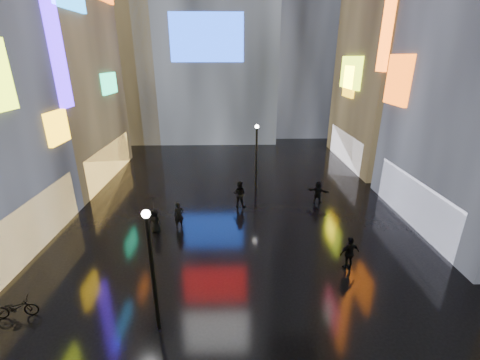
{
  "coord_description": "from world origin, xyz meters",
  "views": [
    {
      "loc": [
        -0.32,
        -1.07,
        10.02
      ],
      "look_at": [
        0.0,
        12.0,
        5.0
      ],
      "focal_mm": 24.0,
      "sensor_mm": 36.0,
      "label": 1
    }
  ],
  "objects_px": {
    "lamp_near": "(152,266)",
    "lamp_far": "(256,153)",
    "bicycle": "(16,308)",
    "pedestrian_3": "(350,253)"
  },
  "relations": [
    {
      "from": "lamp_far",
      "to": "bicycle",
      "type": "height_order",
      "value": "lamp_far"
    },
    {
      "from": "lamp_near",
      "to": "pedestrian_3",
      "type": "relative_size",
      "value": 2.88
    },
    {
      "from": "lamp_far",
      "to": "bicycle",
      "type": "xyz_separation_m",
      "value": [
        -10.81,
        -13.75,
        -2.5
      ]
    },
    {
      "from": "lamp_near",
      "to": "bicycle",
      "type": "xyz_separation_m",
      "value": [
        -5.96,
        0.77,
        -2.5
      ]
    },
    {
      "from": "lamp_near",
      "to": "bicycle",
      "type": "height_order",
      "value": "lamp_near"
    },
    {
      "from": "lamp_near",
      "to": "lamp_far",
      "type": "distance_m",
      "value": 15.31
    },
    {
      "from": "lamp_far",
      "to": "lamp_near",
      "type": "bearing_deg",
      "value": -108.47
    },
    {
      "from": "lamp_far",
      "to": "pedestrian_3",
      "type": "bearing_deg",
      "value": -70.28
    },
    {
      "from": "lamp_near",
      "to": "lamp_far",
      "type": "bearing_deg",
      "value": 71.53
    },
    {
      "from": "pedestrian_3",
      "to": "lamp_near",
      "type": "bearing_deg",
      "value": 6.88
    }
  ]
}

